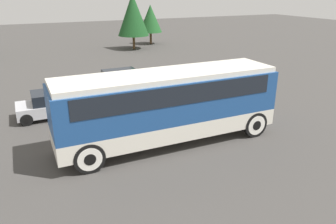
{
  "coord_description": "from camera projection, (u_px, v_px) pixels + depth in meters",
  "views": [
    {
      "loc": [
        -5.61,
        -12.16,
        6.51
      ],
      "look_at": [
        0.0,
        0.0,
        1.46
      ],
      "focal_mm": 35.0,
      "sensor_mm": 36.0,
      "label": 1
    }
  ],
  "objects": [
    {
      "name": "ground_plane",
      "position": [
        168.0,
        142.0,
        14.83
      ],
      "size": [
        120.0,
        120.0,
        0.0
      ],
      "primitive_type": "plane",
      "color": "#423F3D"
    },
    {
      "name": "tour_bus",
      "position": [
        170.0,
        101.0,
        14.17
      ],
      "size": [
        9.81,
        2.56,
        3.23
      ],
      "color": "silver",
      "rests_on": "ground_plane"
    },
    {
      "name": "parked_car_near",
      "position": [
        122.0,
        80.0,
        22.34
      ],
      "size": [
        4.24,
        1.87,
        1.36
      ],
      "color": "#2D5638",
      "rests_on": "ground_plane"
    },
    {
      "name": "parked_car_mid",
      "position": [
        56.0,
        104.0,
        17.66
      ],
      "size": [
        4.1,
        1.84,
        1.4
      ],
      "color": "#BCBCC1",
      "rests_on": "ground_plane"
    },
    {
      "name": "tree_center",
      "position": [
        133.0,
        15.0,
        36.41
      ],
      "size": [
        3.48,
        3.48,
        6.1
      ],
      "color": "brown",
      "rests_on": "ground_plane"
    },
    {
      "name": "tree_right",
      "position": [
        150.0,
        19.0,
        40.11
      ],
      "size": [
        2.81,
        2.81,
        4.72
      ],
      "color": "brown",
      "rests_on": "ground_plane"
    }
  ]
}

